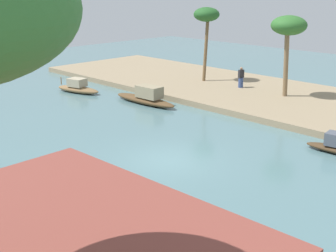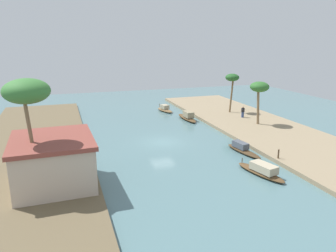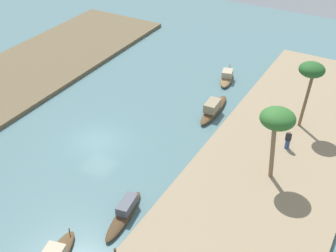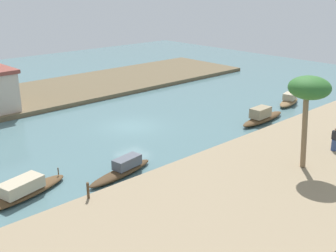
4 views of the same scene
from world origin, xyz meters
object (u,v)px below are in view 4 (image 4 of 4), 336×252
at_px(sampan_midstream, 123,169).
at_px(sampan_downstream_large, 262,117).
at_px(sampan_upstream_small, 289,101).
at_px(mooring_post, 88,191).
at_px(sampan_open_hull, 25,190).
at_px(palm_tree_left_near, 309,90).
at_px(person_on_near_bank, 335,141).

xyz_separation_m(sampan_midstream, sampan_downstream_large, (14.29, 0.29, 0.10)).
bearing_deg(sampan_upstream_small, mooring_post, 173.88).
height_order(sampan_upstream_small, sampan_downstream_large, sampan_downstream_large).
distance_m(sampan_open_hull, sampan_midstream, 5.58).
height_order(sampan_midstream, palm_tree_left_near, palm_tree_left_near).
bearing_deg(person_on_near_bank, mooring_post, 81.31).
height_order(sampan_upstream_small, palm_tree_left_near, palm_tree_left_near).
bearing_deg(sampan_upstream_small, sampan_downstream_large, 178.27).
distance_m(sampan_downstream_large, mooring_post, 17.82).
distance_m(sampan_downstream_large, palm_tree_left_near, 10.56).
relative_size(person_on_near_bank, mooring_post, 1.77).
height_order(sampan_midstream, sampan_upstream_small, sampan_upstream_small).
bearing_deg(sampan_upstream_small, person_on_near_bank, -148.79).
relative_size(sampan_upstream_small, palm_tree_left_near, 0.73).
distance_m(person_on_near_bank, palm_tree_left_near, 5.53).
height_order(sampan_open_hull, sampan_upstream_small, sampan_upstream_small).
distance_m(sampan_downstream_large, person_on_near_bank, 7.74).
xyz_separation_m(sampan_midstream, sampan_upstream_small, (20.47, 1.64, 0.02)).
xyz_separation_m(sampan_midstream, mooring_post, (-3.41, -1.69, 0.47)).
bearing_deg(sampan_midstream, person_on_near_bank, -39.39).
relative_size(sampan_open_hull, person_on_near_bank, 3.34).
relative_size(sampan_downstream_large, palm_tree_left_near, 0.99).
height_order(sampan_downstream_large, person_on_near_bank, person_on_near_bank).
distance_m(sampan_open_hull, sampan_downstream_large, 19.73).
bearing_deg(sampan_downstream_large, sampan_midstream, 178.40).
bearing_deg(person_on_near_bank, sampan_upstream_small, -34.16).
bearing_deg(mooring_post, person_on_near_bank, -19.28).
height_order(sampan_upstream_small, mooring_post, mooring_post).
bearing_deg(sampan_downstream_large, mooring_post, -176.39).
relative_size(sampan_midstream, mooring_post, 5.65).
relative_size(sampan_open_hull, sampan_downstream_large, 0.95).
relative_size(sampan_open_hull, palm_tree_left_near, 0.94).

